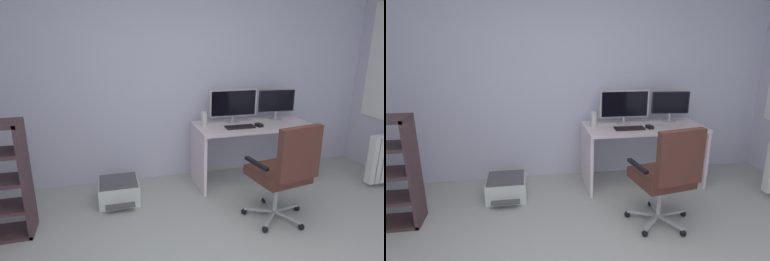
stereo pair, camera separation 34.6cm
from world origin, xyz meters
TOP-DOWN VIEW (x-y plane):
  - wall_back at (0.00, 2.33)m, footprint 5.30×0.10m
  - desk at (0.92, 1.89)m, footprint 1.41×0.63m
  - monitor_main at (0.70, 2.00)m, footprint 0.60×0.18m
  - monitor_secondary at (1.28, 2.00)m, footprint 0.45×0.18m
  - keyboard at (0.70, 1.77)m, footprint 0.34×0.14m
  - computer_mouse at (0.94, 1.76)m, footprint 0.07×0.11m
  - desktop_speaker at (0.32, 1.96)m, footprint 0.07×0.07m
  - office_chair at (0.80, 0.90)m, footprint 0.63×0.66m
  - printer at (-0.71, 1.75)m, footprint 0.43×0.49m

SIDE VIEW (x-z plane):
  - printer at x=-0.71m, z-range 0.00..0.25m
  - desk at x=0.92m, z-range 0.17..0.90m
  - office_chair at x=0.80m, z-range 0.05..1.07m
  - keyboard at x=0.70m, z-range 0.73..0.75m
  - computer_mouse at x=0.94m, z-range 0.73..0.77m
  - desktop_speaker at x=0.32m, z-range 0.73..0.90m
  - monitor_secondary at x=1.28m, z-range 0.77..1.15m
  - monitor_main at x=0.70m, z-range 0.76..1.17m
  - wall_back at x=0.00m, z-range 0.00..2.72m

